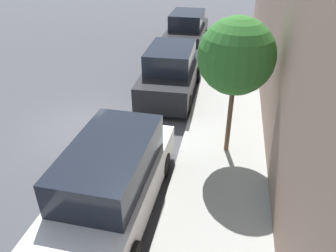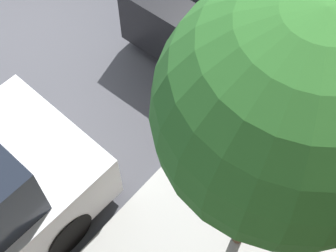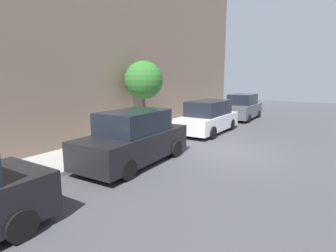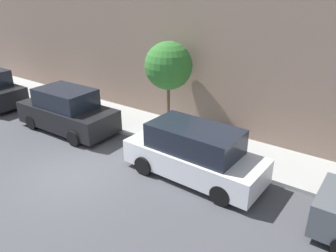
% 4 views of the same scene
% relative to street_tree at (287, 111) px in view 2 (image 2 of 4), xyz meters
% --- Properties ---
extents(ground_plane, '(60.00, 60.00, 0.00)m').
position_rel_street_tree_xyz_m(ground_plane, '(-4.89, 0.56, -3.07)').
color(ground_plane, '#424247').
extents(sidewalk, '(2.56, 32.00, 0.15)m').
position_rel_street_tree_xyz_m(sidewalk, '(-0.11, 0.56, -2.99)').
color(sidewalk, '#9E9E99').
rests_on(sidewalk, ground_plane).
extents(street_tree, '(2.04, 2.04, 3.95)m').
position_rel_street_tree_xyz_m(street_tree, '(0.00, 0.00, 0.00)').
color(street_tree, brown).
rests_on(street_tree, sidewalk).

